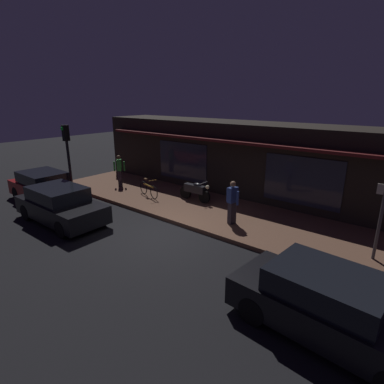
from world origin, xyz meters
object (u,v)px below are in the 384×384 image
at_px(parked_car_across, 330,305).
at_px(traffic_light_pole, 68,150).
at_px(bicycle_parked, 149,189).
at_px(person_bystander, 232,202).
at_px(parked_car_far, 60,205).
at_px(person_photographer, 119,170).
at_px(parked_car_near, 45,187).
at_px(sign_post, 381,216).
at_px(motorcycle, 195,190).

bearing_deg(parked_car_across, traffic_light_pole, 173.76).
bearing_deg(bicycle_parked, person_bystander, -3.60).
xyz_separation_m(person_bystander, parked_car_far, (-5.56, -3.81, -0.32)).
distance_m(person_photographer, parked_car_near, 3.80).
xyz_separation_m(sign_post, parked_car_far, (-10.29, -4.15, -0.81)).
height_order(person_bystander, parked_car_far, person_bystander).
bearing_deg(motorcycle, sign_post, -6.76).
bearing_deg(bicycle_parked, parked_car_across, -22.15).
bearing_deg(parked_car_across, parked_car_near, 177.50).
height_order(motorcycle, parked_car_far, parked_car_far).
bearing_deg(person_photographer, traffic_light_pole, -86.96).
xyz_separation_m(parked_car_near, parked_car_far, (2.98, -0.85, 0.00)).
distance_m(bicycle_parked, parked_car_far, 4.17).
bearing_deg(parked_car_across, bicycle_parked, 157.85).
bearing_deg(sign_post, bicycle_parked, -179.79).
distance_m(parked_car_near, parked_car_across, 13.08).
distance_m(motorcycle, person_bystander, 3.04).
bearing_deg(motorcycle, bicycle_parked, -156.86).
bearing_deg(motorcycle, parked_car_across, -33.19).
height_order(motorcycle, bicycle_parked, motorcycle).
bearing_deg(person_photographer, bicycle_parked, -8.18).
bearing_deg(traffic_light_pole, person_photographer, 93.04).
relative_size(person_bystander, parked_car_across, 0.40).
height_order(motorcycle, parked_car_across, parked_car_across).
xyz_separation_m(motorcycle, traffic_light_pole, (-4.63, -3.46, 1.83)).
relative_size(sign_post, traffic_light_pole, 0.67).
xyz_separation_m(person_bystander, parked_car_across, (4.53, -3.53, -0.32)).
relative_size(person_bystander, parked_car_near, 0.40).
bearing_deg(parked_car_far, motorcycle, 60.89).
xyz_separation_m(sign_post, parked_car_across, (-0.20, -3.88, -0.81)).
xyz_separation_m(sign_post, traffic_light_pole, (-12.12, -2.57, 0.97)).
distance_m(bicycle_parked, person_photographer, 2.71).
bearing_deg(traffic_light_pole, parked_car_near, -147.56).
bearing_deg(person_bystander, parked_car_near, -160.86).
xyz_separation_m(motorcycle, parked_car_near, (-5.79, -4.19, 0.06)).
height_order(traffic_light_pole, parked_car_across, traffic_light_pole).
xyz_separation_m(bicycle_parked, traffic_light_pole, (-2.48, -2.54, 1.97)).
relative_size(person_bystander, parked_car_far, 0.41).
bearing_deg(motorcycle, person_photographer, -173.52).
height_order(motorcycle, sign_post, sign_post).
bearing_deg(motorcycle, person_bystander, -24.12).
bearing_deg(person_bystander, motorcycle, 155.88).
bearing_deg(traffic_light_pole, parked_car_far, -40.83).
bearing_deg(parked_car_across, parked_car_far, -178.44).
relative_size(bicycle_parked, parked_car_across, 0.38).
height_order(motorcycle, person_photographer, person_photographer).
distance_m(sign_post, parked_car_across, 3.97).
distance_m(person_photographer, parked_car_across, 12.79).
relative_size(motorcycle, bicycle_parked, 1.05).
bearing_deg(person_photographer, sign_post, -1.60).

